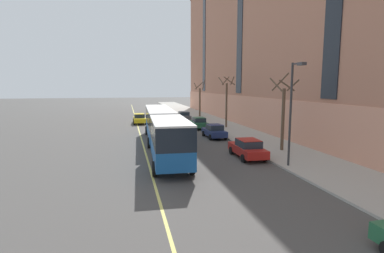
% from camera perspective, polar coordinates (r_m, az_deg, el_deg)
% --- Properties ---
extents(ground_plane, '(260.00, 260.00, 0.00)m').
position_cam_1_polar(ground_plane, '(23.10, -2.68, -6.91)').
color(ground_plane, '#4C4947').
extents(sidewalk, '(5.85, 160.00, 0.15)m').
position_cam_1_polar(sidewalk, '(29.08, 15.91, -3.99)').
color(sidewalk, '#ADA89E').
rests_on(sidewalk, ground).
extents(city_bus, '(3.43, 20.79, 3.49)m').
position_cam_1_polar(city_bus, '(28.01, -5.67, -0.10)').
color(city_bus, '#19569E').
rests_on(city_bus, ground).
extents(parked_car_darkgray_0, '(2.08, 4.82, 1.56)m').
position_cam_1_polar(parked_car_darkgray_0, '(50.47, -1.58, 2.01)').
color(parked_car_darkgray_0, '#4C4C51').
rests_on(parked_car_darkgray_0, ground).
extents(parked_car_navy_1, '(2.02, 4.38, 1.56)m').
position_cam_1_polar(parked_car_navy_1, '(33.78, 4.26, -0.88)').
color(parked_car_navy_1, navy).
rests_on(parked_car_navy_1, ground).
extents(parked_car_green_2, '(1.92, 4.27, 1.56)m').
position_cam_1_polar(parked_car_green_2, '(41.12, 1.30, 0.69)').
color(parked_car_green_2, '#23603D').
rests_on(parked_car_green_2, ground).
extents(parked_car_red_5, '(2.05, 4.61, 1.56)m').
position_cam_1_polar(parked_car_red_5, '(24.88, 10.54, -4.12)').
color(parked_car_red_5, '#B21E19').
rests_on(parked_car_red_5, ground).
extents(taxi_cab, '(1.92, 4.74, 1.56)m').
position_cam_1_polar(taxi_cab, '(47.34, -9.99, 1.51)').
color(taxi_cab, yellow).
rests_on(taxi_cab, ground).
extents(street_tree_mid_block, '(1.99, 1.94, 6.87)m').
position_cam_1_polar(street_tree_mid_block, '(27.56, 16.96, 2.71)').
color(street_tree_mid_block, brown).
rests_on(street_tree_mid_block, sidewalk).
extents(street_tree_far_uptown, '(1.92, 1.75, 6.98)m').
position_cam_1_polar(street_tree_far_uptown, '(41.56, 6.60, 4.92)').
color(street_tree_far_uptown, brown).
rests_on(street_tree_far_uptown, sidewalk).
extents(street_tree_far_downtown, '(1.80, 1.80, 6.71)m').
position_cam_1_polar(street_tree_far_downtown, '(56.40, 1.48, 5.26)').
color(street_tree_far_downtown, brown).
rests_on(street_tree_far_downtown, sidewalk).
extents(street_lamp, '(0.36, 1.48, 7.28)m').
position_cam_1_polar(street_lamp, '(22.00, 18.61, 4.05)').
color(street_lamp, '#2D2D30').
rests_on(street_lamp, sidewalk).
extents(lane_centerline, '(0.16, 140.00, 0.01)m').
position_cam_1_polar(lane_centerline, '(25.75, -8.72, -5.45)').
color(lane_centerline, '#E0D66B').
rests_on(lane_centerline, ground).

